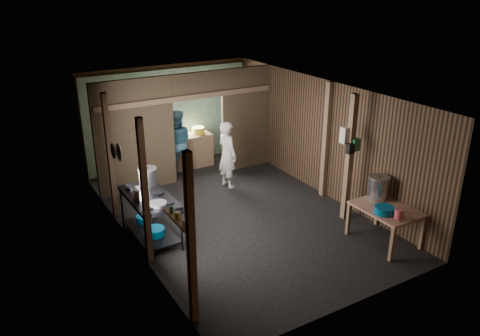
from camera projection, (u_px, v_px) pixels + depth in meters
floor at (235, 213)px, 9.99m from camera, size 4.50×7.00×0.00m
ceiling at (235, 92)px, 9.02m from camera, size 4.50×7.00×0.00m
wall_back at (168, 115)px, 12.31m from camera, size 4.50×0.00×2.60m
wall_front at (358, 230)px, 6.70m from camera, size 4.50×0.00×2.60m
wall_left at (126, 178)px, 8.45m from camera, size 0.00×7.00×2.60m
wall_right at (322, 138)px, 10.56m from camera, size 0.00×7.00×2.60m
partition_left at (135, 137)px, 10.64m from camera, size 1.85×0.10×2.60m
partition_right at (246, 119)px, 12.01m from camera, size 1.35×0.10×2.60m
partition_header at (197, 85)px, 11.01m from camera, size 1.30×0.10×0.60m
turquoise_panel at (169, 118)px, 12.28m from camera, size 4.40×0.06×2.50m
back_counter at (189, 151)px, 12.33m from camera, size 1.20×0.50×0.85m
wall_clock at (177, 92)px, 12.12m from camera, size 0.20×0.03×0.20m
post_left_a at (191, 242)px, 6.40m from camera, size 0.10×0.12×2.60m
post_left_b at (145, 193)px, 7.84m from camera, size 0.10×0.12×2.60m
post_left_c at (110, 157)px, 9.44m from camera, size 0.10×0.12×2.60m
post_right at (326, 141)px, 10.37m from camera, size 0.10×0.12×2.60m
post_free at (349, 159)px, 9.33m from camera, size 0.12×0.12×2.60m
cross_beam at (189, 97)px, 10.95m from camera, size 4.40×0.12×0.12m
pan_lid_big at (119, 152)px, 8.66m from camera, size 0.03×0.34×0.34m
pan_lid_small at (113, 151)px, 9.01m from camera, size 0.03×0.30×0.30m
wall_shelf at (178, 219)px, 6.78m from camera, size 0.14×0.80×0.03m
jar_white at (185, 223)px, 6.55m from camera, size 0.07×0.07×0.10m
jar_yellow at (177, 215)px, 6.75m from camera, size 0.08×0.08×0.10m
jar_green at (171, 209)px, 6.93m from camera, size 0.06×0.06×0.10m
bag_white at (346, 135)px, 9.20m from camera, size 0.22×0.15×0.32m
bag_green at (355, 145)px, 9.21m from camera, size 0.16×0.12×0.24m
bag_black at (350, 149)px, 9.15m from camera, size 0.14×0.10×0.20m
gas_range at (150, 217)px, 8.87m from camera, size 0.78×1.51×0.89m
prep_table at (384, 225)px, 8.81m from camera, size 0.86×1.18×0.70m
stove_pot_large at (148, 177)px, 9.09m from camera, size 0.44×0.44×0.37m
stove_pot_med at (140, 194)px, 8.55m from camera, size 0.29×0.29×0.23m
frying_pan at (158, 204)px, 8.32m from camera, size 0.33×0.55×0.07m
blue_tub_front at (155, 232)px, 8.77m from camera, size 0.35×0.35×0.15m
blue_tub_back at (144, 219)px, 9.27m from camera, size 0.31×0.31×0.12m
stock_pot at (378, 188)px, 8.98m from camera, size 0.48×0.48×0.47m
wash_basin at (384, 210)px, 8.45m from camera, size 0.43×0.43×0.13m
pink_bucket at (399, 214)px, 8.26m from camera, size 0.17×0.17×0.18m
knife at (407, 221)px, 8.21m from camera, size 0.30×0.10×0.01m
yellow_tub at (198, 131)px, 12.28m from camera, size 0.32×0.32×0.18m
red_cup at (174, 136)px, 11.97m from camera, size 0.11×0.11×0.12m
cook at (227, 155)px, 11.03m from camera, size 0.44×0.62×1.59m
worker_back at (176, 143)px, 11.71m from camera, size 0.99×0.89×1.67m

